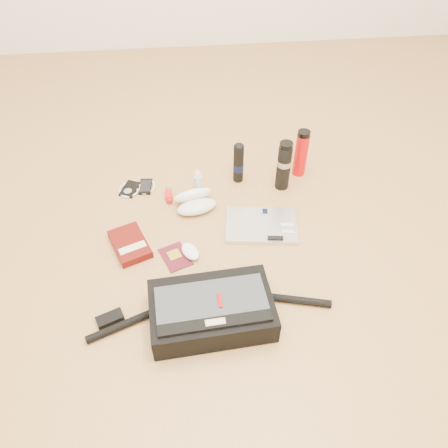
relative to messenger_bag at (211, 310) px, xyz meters
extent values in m
plane|color=#AE7F48|center=(0.06, 0.27, -0.05)|extent=(4.00, 4.00, 0.00)
cube|color=black|center=(0.00, 0.00, 0.00)|extent=(0.43, 0.28, 0.10)
cube|color=#31333A|center=(0.00, -0.01, 0.05)|extent=(0.38, 0.21, 0.01)
cube|color=black|center=(0.01, -0.09, 0.05)|extent=(0.37, 0.06, 0.01)
cube|color=#C2B598|center=(0.01, -0.09, 0.06)|extent=(0.07, 0.03, 0.01)
cube|color=#BB0700|center=(0.03, -0.01, 0.06)|extent=(0.01, 0.06, 0.02)
cylinder|color=black|center=(-0.30, 0.00, -0.04)|extent=(0.25, 0.12, 0.03)
cylinder|color=black|center=(0.30, 0.04, -0.04)|extent=(0.26, 0.09, 0.03)
cube|color=black|center=(-0.35, 0.03, -0.04)|extent=(0.10, 0.08, 0.02)
cube|color=silver|center=(0.25, 0.43, -0.04)|extent=(0.32, 0.24, 0.02)
cube|color=black|center=(0.28, 0.50, -0.03)|extent=(0.03, 0.03, 0.00)
cube|color=silver|center=(0.35, 0.40, -0.03)|extent=(0.06, 0.02, 0.01)
cube|color=silver|center=(0.35, 0.36, -0.03)|extent=(0.05, 0.02, 0.01)
cube|color=black|center=(0.29, 0.33, -0.03)|extent=(0.06, 0.03, 0.01)
cube|color=#4B0B07|center=(-0.29, 0.37, -0.04)|extent=(0.19, 0.23, 0.03)
cube|color=beige|center=(-0.24, 0.39, -0.04)|extent=(0.07, 0.17, 0.03)
cube|color=beige|center=(-0.28, 0.33, -0.02)|extent=(0.11, 0.07, 0.00)
cube|color=#480F1A|center=(-0.12, 0.30, -0.05)|extent=(0.14, 0.16, 0.01)
cube|color=gold|center=(-0.12, 0.31, -0.05)|extent=(0.06, 0.06, 0.00)
ellipsoid|color=white|center=(-0.06, 0.31, -0.04)|extent=(0.09, 0.11, 0.03)
ellipsoid|color=silver|center=(-0.01, 0.55, -0.03)|extent=(0.19, 0.13, 0.05)
ellipsoid|color=white|center=(-0.03, 0.61, -0.01)|extent=(0.19, 0.13, 0.10)
ellipsoid|color=black|center=(-0.05, 0.54, -0.02)|extent=(0.05, 0.04, 0.02)
ellipsoid|color=black|center=(0.02, 0.56, -0.02)|extent=(0.05, 0.04, 0.02)
cylinder|color=black|center=(-0.01, 0.55, -0.02)|extent=(0.03, 0.01, 0.01)
cube|color=black|center=(-0.31, 0.73, -0.05)|extent=(0.10, 0.12, 0.01)
cylinder|color=#AEAEB1|center=(-0.32, 0.71, -0.04)|extent=(0.05, 0.05, 0.00)
torus|color=white|center=(-0.31, 0.73, -0.05)|extent=(0.12, 0.12, 0.01)
cube|color=black|center=(-0.24, 0.74, -0.05)|extent=(0.06, 0.11, 0.01)
cube|color=black|center=(-0.24, 0.74, -0.04)|extent=(0.06, 0.09, 0.00)
torus|color=white|center=(-0.24, 0.74, -0.05)|extent=(0.09, 0.09, 0.01)
cube|color=red|center=(-0.13, 0.65, -0.04)|extent=(0.03, 0.06, 0.03)
cube|color=#AB1D11|center=(-0.13, 0.62, -0.04)|extent=(0.02, 0.02, 0.02)
cylinder|color=#9B9B9D|center=(-0.13, 0.69, -0.04)|extent=(0.02, 0.04, 0.02)
cylinder|color=#A7C5DA|center=(0.00, 0.67, 0.00)|extent=(0.03, 0.03, 0.10)
cylinder|color=white|center=(0.00, 0.67, 0.06)|extent=(0.02, 0.02, 0.02)
cylinder|color=white|center=(0.00, 0.67, 0.07)|extent=(0.01, 0.01, 0.01)
cylinder|color=black|center=(0.19, 0.75, 0.04)|extent=(0.05, 0.05, 0.19)
cylinder|color=black|center=(0.19, 0.75, 0.02)|extent=(0.05, 0.05, 0.04)
ellipsoid|color=black|center=(0.19, 0.75, 0.14)|extent=(0.05, 0.05, 0.02)
cylinder|color=black|center=(0.39, 0.68, 0.06)|extent=(0.08, 0.08, 0.22)
cylinder|color=#A1A1A3|center=(0.39, 0.68, 0.08)|extent=(0.08, 0.08, 0.03)
cylinder|color=black|center=(0.39, 0.68, 0.18)|extent=(0.08, 0.08, 0.02)
cylinder|color=red|center=(0.49, 0.77, 0.05)|extent=(0.08, 0.08, 0.21)
cylinder|color=black|center=(0.49, 0.77, 0.17)|extent=(0.07, 0.07, 0.02)
camera|label=1|loc=(-0.05, -0.84, 1.26)|focal=35.00mm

